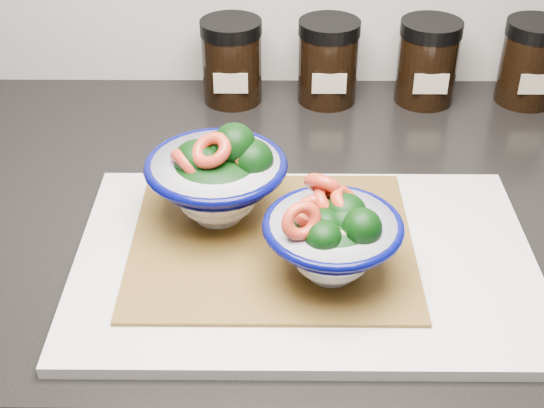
{
  "coord_description": "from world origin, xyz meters",
  "views": [
    {
      "loc": [
        -0.13,
        0.75,
        1.38
      ],
      "look_at": [
        -0.13,
        1.35,
        0.96
      ],
      "focal_mm": 50.0,
      "sensor_mm": 36.0,
      "label": 1
    }
  ],
  "objects_px": {
    "spice_jar_b": "(328,61)",
    "spice_jar_c": "(427,62)",
    "cutting_board": "(305,261)",
    "bowl_left": "(218,177)",
    "bowl_right": "(333,237)",
    "spice_jar_a": "(232,61)",
    "spice_jar_d": "(531,62)"
  },
  "relations": [
    {
      "from": "spice_jar_b",
      "to": "spice_jar_c",
      "type": "distance_m",
      "value": 0.13
    },
    {
      "from": "cutting_board",
      "to": "bowl_left",
      "type": "xyz_separation_m",
      "value": [
        -0.09,
        0.06,
        0.06
      ]
    },
    {
      "from": "bowl_left",
      "to": "bowl_right",
      "type": "xyz_separation_m",
      "value": [
        0.11,
        -0.09,
        -0.0
      ]
    },
    {
      "from": "spice_jar_c",
      "to": "bowl_left",
      "type": "bearing_deg",
      "value": -131.28
    },
    {
      "from": "bowl_right",
      "to": "spice_jar_c",
      "type": "distance_m",
      "value": 0.42
    },
    {
      "from": "spice_jar_a",
      "to": "spice_jar_b",
      "type": "relative_size",
      "value": 1.0
    },
    {
      "from": "spice_jar_b",
      "to": "bowl_right",
      "type": "bearing_deg",
      "value": -92.41
    },
    {
      "from": "cutting_board",
      "to": "spice_jar_a",
      "type": "height_order",
      "value": "spice_jar_a"
    },
    {
      "from": "spice_jar_c",
      "to": "spice_jar_d",
      "type": "height_order",
      "value": "same"
    },
    {
      "from": "cutting_board",
      "to": "bowl_right",
      "type": "xyz_separation_m",
      "value": [
        0.02,
        -0.03,
        0.05
      ]
    },
    {
      "from": "cutting_board",
      "to": "spice_jar_c",
      "type": "relative_size",
      "value": 3.98
    },
    {
      "from": "cutting_board",
      "to": "bowl_right",
      "type": "bearing_deg",
      "value": -51.55
    },
    {
      "from": "bowl_left",
      "to": "spice_jar_c",
      "type": "bearing_deg",
      "value": 48.72
    },
    {
      "from": "spice_jar_d",
      "to": "spice_jar_b",
      "type": "bearing_deg",
      "value": 180.0
    },
    {
      "from": "bowl_left",
      "to": "spice_jar_a",
      "type": "xyz_separation_m",
      "value": [
        -0.0,
        0.3,
        -0.01
      ]
    },
    {
      "from": "cutting_board",
      "to": "spice_jar_d",
      "type": "relative_size",
      "value": 3.98
    },
    {
      "from": "bowl_left",
      "to": "spice_jar_d",
      "type": "bearing_deg",
      "value": 36.68
    },
    {
      "from": "spice_jar_b",
      "to": "spice_jar_c",
      "type": "xyz_separation_m",
      "value": [
        0.13,
        0.0,
        0.0
      ]
    },
    {
      "from": "cutting_board",
      "to": "bowl_right",
      "type": "relative_size",
      "value": 3.47
    },
    {
      "from": "bowl_left",
      "to": "bowl_right",
      "type": "bearing_deg",
      "value": -39.75
    },
    {
      "from": "spice_jar_a",
      "to": "spice_jar_d",
      "type": "height_order",
      "value": "same"
    },
    {
      "from": "bowl_left",
      "to": "bowl_right",
      "type": "height_order",
      "value": "bowl_left"
    },
    {
      "from": "cutting_board",
      "to": "spice_jar_c",
      "type": "xyz_separation_m",
      "value": [
        0.17,
        0.36,
        0.05
      ]
    },
    {
      "from": "spice_jar_b",
      "to": "spice_jar_d",
      "type": "bearing_deg",
      "value": 0.0
    },
    {
      "from": "spice_jar_b",
      "to": "spice_jar_c",
      "type": "height_order",
      "value": "same"
    },
    {
      "from": "bowl_left",
      "to": "spice_jar_a",
      "type": "distance_m",
      "value": 0.3
    },
    {
      "from": "bowl_left",
      "to": "spice_jar_b",
      "type": "relative_size",
      "value": 1.28
    },
    {
      "from": "spice_jar_b",
      "to": "spice_jar_d",
      "type": "height_order",
      "value": "same"
    },
    {
      "from": "cutting_board",
      "to": "spice_jar_c",
      "type": "bearing_deg",
      "value": 64.34
    },
    {
      "from": "spice_jar_a",
      "to": "spice_jar_c",
      "type": "bearing_deg",
      "value": 0.0
    },
    {
      "from": "spice_jar_d",
      "to": "spice_jar_a",
      "type": "bearing_deg",
      "value": 180.0
    },
    {
      "from": "spice_jar_d",
      "to": "cutting_board",
      "type": "bearing_deg",
      "value": -130.81
    }
  ]
}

